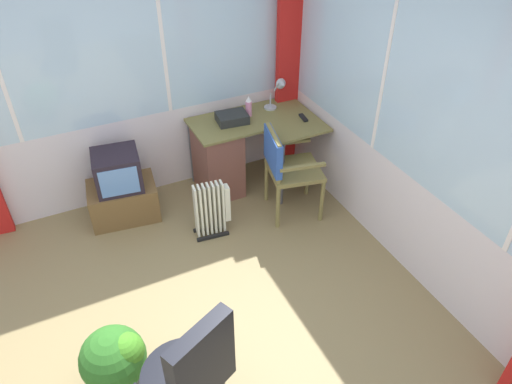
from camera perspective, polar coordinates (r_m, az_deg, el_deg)
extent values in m
cube|color=olive|center=(3.77, -8.51, -19.48)|extent=(5.13, 5.31, 0.06)
cube|color=silver|center=(5.03, -17.12, 3.41)|extent=(4.13, 0.06, 0.87)
cube|color=silver|center=(4.48, -20.21, 17.30)|extent=(4.05, 0.06, 1.73)
cube|color=white|center=(4.60, -11.41, 19.23)|extent=(0.04, 0.07, 1.73)
cube|color=silver|center=(4.20, 18.94, -4.57)|extent=(0.06, 4.31, 0.87)
cube|color=silver|center=(3.53, 23.15, 11.44)|extent=(0.06, 4.22, 1.73)
cube|color=white|center=(3.99, 15.81, 15.84)|extent=(0.07, 0.04, 1.73)
cube|color=red|center=(5.08, 4.09, 16.80)|extent=(0.29, 0.08, 2.68)
cube|color=olive|center=(4.92, -0.58, 8.66)|extent=(1.24, 0.58, 0.02)
cube|color=olive|center=(4.73, 5.32, 7.25)|extent=(0.58, 0.27, 0.02)
cube|color=brown|center=(4.99, -4.62, 3.81)|extent=(0.40, 0.54, 0.73)
cylinder|color=#4C4C51|center=(4.76, 3.08, 2.14)|extent=(0.04, 0.04, 0.74)
cylinder|color=#4C4C51|center=(5.13, -7.62, 4.69)|extent=(0.04, 0.04, 0.74)
cylinder|color=#B2B7BC|center=(5.10, 1.70, 10.01)|extent=(0.13, 0.13, 0.02)
cylinder|color=#B2B7BC|center=(5.06, 1.72, 10.86)|extent=(0.02, 0.02, 0.15)
cylinder|color=#B2B7BC|center=(5.00, 2.43, 12.37)|extent=(0.02, 0.10, 0.13)
cone|color=#B2B7BC|center=(4.97, 3.19, 12.61)|extent=(0.11, 0.11, 0.12)
cube|color=black|center=(4.92, 5.65, 8.78)|extent=(0.06, 0.15, 0.02)
cylinder|color=pink|center=(4.92, -0.88, 9.88)|extent=(0.06, 0.06, 0.16)
cone|color=white|center=(4.87, -0.89, 11.01)|extent=(0.06, 0.06, 0.06)
cube|color=#252726|center=(4.83, -2.86, 8.79)|extent=(0.32, 0.26, 0.09)
cylinder|color=olive|center=(4.67, 7.83, -1.08)|extent=(0.04, 0.04, 0.46)
cylinder|color=olive|center=(5.00, 6.14, 1.95)|extent=(0.04, 0.04, 0.46)
cylinder|color=olive|center=(4.55, 2.62, -1.89)|extent=(0.04, 0.04, 0.46)
cylinder|color=olive|center=(4.89, 1.24, 1.27)|extent=(0.04, 0.04, 0.46)
cube|color=olive|center=(4.62, 4.61, 2.61)|extent=(0.57, 0.57, 0.04)
cube|color=olive|center=(4.44, 2.03, 4.65)|extent=(0.13, 0.43, 0.41)
cube|color=#3055A5|center=(4.43, 2.04, 4.87)|extent=(0.16, 0.46, 0.35)
cube|color=olive|center=(4.35, 5.58, 2.97)|extent=(0.43, 0.13, 0.03)
cube|color=olive|center=(4.70, 3.93, 5.90)|extent=(0.43, 0.13, 0.03)
cylinder|color=black|center=(3.63, -7.06, -21.21)|extent=(0.05, 0.05, 0.05)
cylinder|color=black|center=(3.08, -8.64, -20.96)|extent=(0.50, 0.50, 0.09)
cube|color=black|center=(2.73, -6.43, -19.64)|extent=(0.42, 0.26, 0.55)
cube|color=black|center=(3.07, -5.08, -16.52)|extent=(0.14, 0.22, 0.04)
cube|color=brown|center=(4.89, -15.43, -1.00)|extent=(0.69, 0.52, 0.37)
cube|color=black|center=(4.68, -16.14, 2.50)|extent=(0.47, 0.45, 0.36)
cube|color=#5E8CCD|center=(4.51, -15.91, 1.11)|extent=(0.34, 0.05, 0.28)
cube|color=silver|center=(4.43, -7.13, -2.33)|extent=(0.03, 0.10, 0.54)
cube|color=silver|center=(4.43, -6.60, -2.22)|extent=(0.03, 0.10, 0.54)
cube|color=silver|center=(4.44, -6.08, -2.11)|extent=(0.03, 0.10, 0.54)
cube|color=silver|center=(4.45, -5.55, -1.99)|extent=(0.03, 0.10, 0.54)
cube|color=silver|center=(4.45, -5.03, -1.88)|extent=(0.03, 0.10, 0.54)
cube|color=silver|center=(4.46, -4.51, -1.77)|extent=(0.03, 0.10, 0.54)
cube|color=silver|center=(4.47, -4.00, -1.65)|extent=(0.03, 0.10, 0.54)
cube|color=black|center=(4.58, -5.12, -5.29)|extent=(0.31, 0.06, 0.03)
cube|color=black|center=(4.68, -5.57, -4.20)|extent=(0.31, 0.06, 0.03)
cube|color=silver|center=(4.46, -3.52, -1.28)|extent=(0.06, 0.09, 0.38)
cylinder|color=#3C434B|center=(3.69, -15.96, -20.43)|extent=(0.28, 0.28, 0.12)
sphere|color=#2B6721|center=(3.51, -16.61, -18.42)|extent=(0.44, 0.44, 0.44)
sphere|color=#3F8521|center=(3.41, -15.21, -17.73)|extent=(0.24, 0.24, 0.24)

